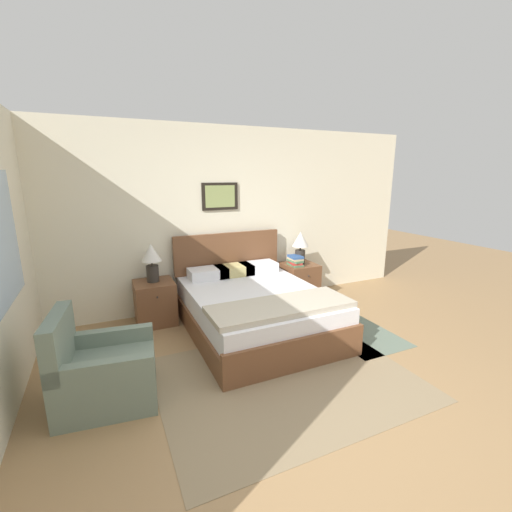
# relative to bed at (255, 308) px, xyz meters

# --- Properties ---
(ground_plane) EXTENTS (16.00, 16.00, 0.00)m
(ground_plane) POSITION_rel_bed_xyz_m (-0.22, -1.63, -0.30)
(ground_plane) COLOR #99754C
(wall_back) EXTENTS (6.84, 0.09, 2.60)m
(wall_back) POSITION_rel_bed_xyz_m (-0.22, 1.08, 1.00)
(wall_back) COLOR beige
(wall_back) RESTS_ON ground_plane
(area_rug_main) EXTENTS (2.39, 1.85, 0.01)m
(area_rug_main) POSITION_rel_bed_xyz_m (-0.17, -1.11, -0.29)
(area_rug_main) COLOR #897556
(area_rug_main) RESTS_ON ground_plane
(area_rug_bedside) EXTENTS (0.77, 1.34, 0.01)m
(area_rug_bedside) POSITION_rel_bed_xyz_m (1.13, -0.51, -0.29)
(area_rug_bedside) COLOR slate
(area_rug_bedside) RESTS_ON ground_plane
(bed) EXTENTS (1.60, 2.05, 1.10)m
(bed) POSITION_rel_bed_xyz_m (0.00, 0.00, 0.00)
(bed) COLOR brown
(bed) RESTS_ON ground_plane
(armchair) EXTENTS (0.87, 0.78, 0.84)m
(armchair) POSITION_rel_bed_xyz_m (-1.78, -0.73, -0.02)
(armchair) COLOR slate
(armchair) RESTS_ON ground_plane
(nightstand_near_window) EXTENTS (0.50, 0.52, 0.56)m
(nightstand_near_window) POSITION_rel_bed_xyz_m (-1.11, 0.75, -0.02)
(nightstand_near_window) COLOR brown
(nightstand_near_window) RESTS_ON ground_plane
(nightstand_by_door) EXTENTS (0.50, 0.52, 0.56)m
(nightstand_by_door) POSITION_rel_bed_xyz_m (1.11, 0.75, -0.02)
(nightstand_by_door) COLOR brown
(nightstand_by_door) RESTS_ON ground_plane
(table_lamp_near_window) EXTENTS (0.25, 0.25, 0.50)m
(table_lamp_near_window) POSITION_rel_bed_xyz_m (-1.11, 0.78, 0.58)
(table_lamp_near_window) COLOR #2D2823
(table_lamp_near_window) RESTS_ON nightstand_near_window
(table_lamp_by_door) EXTENTS (0.25, 0.25, 0.50)m
(table_lamp_by_door) POSITION_rel_bed_xyz_m (1.13, 0.78, 0.58)
(table_lamp_by_door) COLOR #2D2823
(table_lamp_by_door) RESTS_ON nightstand_by_door
(book_thick_bottom) EXTENTS (0.17, 0.26, 0.03)m
(book_thick_bottom) POSITION_rel_bed_xyz_m (1.00, 0.70, 0.28)
(book_thick_bottom) COLOR #4C7551
(book_thick_bottom) RESTS_ON nightstand_by_door
(book_hardcover_middle) EXTENTS (0.20, 0.26, 0.03)m
(book_hardcover_middle) POSITION_rel_bed_xyz_m (1.00, 0.70, 0.31)
(book_hardcover_middle) COLOR #B7332D
(book_hardcover_middle) RESTS_ON book_thick_bottom
(book_novel_upper) EXTENTS (0.17, 0.26, 0.03)m
(book_novel_upper) POSITION_rel_bed_xyz_m (1.00, 0.70, 0.34)
(book_novel_upper) COLOR #4C7551
(book_novel_upper) RESTS_ON book_hardcover_middle
(book_slim_near_top) EXTENTS (0.16, 0.23, 0.03)m
(book_slim_near_top) POSITION_rel_bed_xyz_m (1.00, 0.70, 0.37)
(book_slim_near_top) COLOR beige
(book_slim_near_top) RESTS_ON book_novel_upper
(book_paperback_top) EXTENTS (0.18, 0.24, 0.03)m
(book_paperback_top) POSITION_rel_bed_xyz_m (1.00, 0.70, 0.40)
(book_paperback_top) COLOR #335693
(book_paperback_top) RESTS_ON book_slim_near_top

